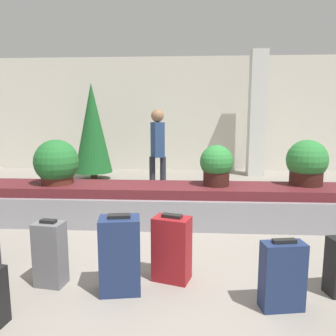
% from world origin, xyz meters
% --- Properties ---
extents(ground_plane, '(18.00, 18.00, 0.00)m').
position_xyz_m(ground_plane, '(0.00, 0.00, 0.00)').
color(ground_plane, gray).
extents(back_wall, '(18.00, 0.06, 3.20)m').
position_xyz_m(back_wall, '(0.00, 6.17, 1.60)').
color(back_wall, beige).
rests_on(back_wall, ground_plane).
extents(carousel, '(6.03, 0.90, 0.55)m').
position_xyz_m(carousel, '(0.00, 1.33, 0.27)').
color(carousel, gray).
rests_on(carousel, ground_plane).
extents(pillar, '(0.41, 0.41, 3.20)m').
position_xyz_m(pillar, '(2.06, 5.39, 1.60)').
color(pillar, silver).
rests_on(pillar, ground_plane).
extents(suitcase_0, '(0.38, 0.31, 0.64)m').
position_xyz_m(suitcase_0, '(0.14, -0.39, 0.31)').
color(suitcase_0, maroon).
rests_on(suitcase_0, ground_plane).
extents(suitcase_1, '(0.39, 0.31, 0.70)m').
position_xyz_m(suitcase_1, '(-0.30, -0.63, 0.34)').
color(suitcase_1, navy).
rests_on(suitcase_1, ground_plane).
extents(suitcase_2, '(0.28, 0.22, 0.62)m').
position_xyz_m(suitcase_2, '(-0.96, -0.56, 0.30)').
color(suitcase_2, slate).
rests_on(suitcase_2, ground_plane).
extents(suitcase_3, '(0.36, 0.22, 0.58)m').
position_xyz_m(suitcase_3, '(1.04, -0.82, 0.28)').
color(suitcase_3, navy).
rests_on(suitcase_3, ground_plane).
extents(potted_plant_0, '(0.65, 0.65, 0.65)m').
position_xyz_m(potted_plant_0, '(-1.64, 1.34, 0.86)').
color(potted_plant_0, '#4C2319').
rests_on(potted_plant_0, carousel).
extents(potted_plant_1, '(0.58, 0.58, 0.66)m').
position_xyz_m(potted_plant_1, '(2.00, 1.48, 0.87)').
color(potted_plant_1, '#381914').
rests_on(potted_plant_1, carousel).
extents(potted_plant_2, '(0.48, 0.48, 0.58)m').
position_xyz_m(potted_plant_2, '(0.69, 1.35, 0.85)').
color(potted_plant_2, '#381914').
rests_on(potted_plant_2, carousel).
extents(traveler_0, '(0.31, 0.36, 1.67)m').
position_xyz_m(traveler_0, '(-0.28, 2.69, 1.00)').
color(traveler_0, '#282833').
rests_on(traveler_0, ground_plane).
extents(decorated_tree, '(0.92, 0.92, 2.34)m').
position_xyz_m(decorated_tree, '(-2.04, 4.59, 1.26)').
color(decorated_tree, '#4C331E').
rests_on(decorated_tree, ground_plane).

